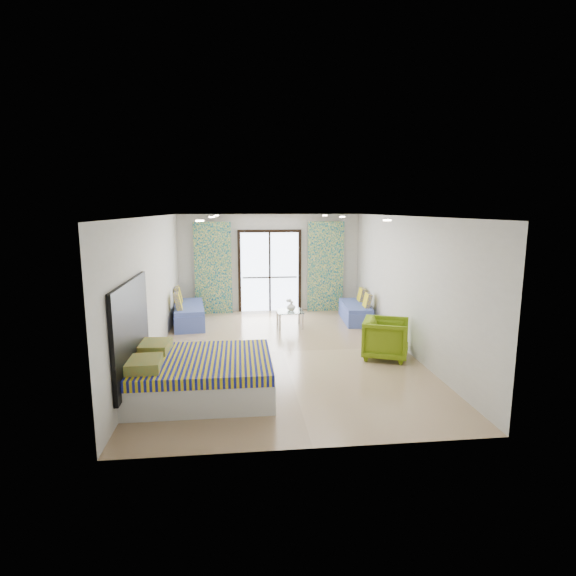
{
  "coord_description": "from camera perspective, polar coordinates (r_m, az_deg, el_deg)",
  "views": [
    {
      "loc": [
        -0.84,
        -8.66,
        2.84
      ],
      "look_at": [
        0.2,
        0.84,
        1.15
      ],
      "focal_mm": 28.0,
      "sensor_mm": 36.0,
      "label": 1
    }
  ],
  "objects": [
    {
      "name": "wall_back",
      "position": [
        12.53,
        -2.35,
        3.18
      ],
      "size": [
        5.0,
        0.01,
        2.7
      ],
      "primitive_type": null,
      "color": "silver",
      "rests_on": "ground"
    },
    {
      "name": "downlight_f",
      "position": [
        11.88,
        4.7,
        9.17
      ],
      "size": [
        0.12,
        0.12,
        0.02
      ],
      "primitive_type": "cylinder",
      "color": "#FFE0B2",
      "rests_on": "ceiling"
    },
    {
      "name": "bed",
      "position": [
        7.18,
        -11.13,
        -10.82
      ],
      "size": [
        2.15,
        1.75,
        0.74
      ],
      "color": "silver",
      "rests_on": "floor"
    },
    {
      "name": "daybed_right",
      "position": [
        11.67,
        8.61,
        -2.95
      ],
      "size": [
        0.74,
        1.64,
        0.79
      ],
      "rotation": [
        0.0,
        0.0,
        -0.07
      ],
      "color": "#485AAC",
      "rests_on": "floor"
    },
    {
      "name": "armchair",
      "position": [
        8.87,
        12.33,
        -6.04
      ],
      "size": [
        1.02,
        1.05,
        0.85
      ],
      "primitive_type": "imported",
      "rotation": [
        0.0,
        0.0,
        1.19
      ],
      "color": "olive",
      "rests_on": "floor"
    },
    {
      "name": "downlight_a",
      "position": [
        6.69,
        -11.15,
        8.37
      ],
      "size": [
        0.12,
        0.12,
        0.02
      ],
      "primitive_type": "cylinder",
      "color": "#FFE0B2",
      "rests_on": "ceiling"
    },
    {
      "name": "wall_front",
      "position": [
        5.2,
        3.35,
        -6.64
      ],
      "size": [
        5.0,
        0.01,
        2.7
      ],
      "primitive_type": null,
      "color": "silver",
      "rests_on": "ground"
    },
    {
      "name": "balcony_rail",
      "position": [
        12.57,
        -2.33,
        1.36
      ],
      "size": [
        1.52,
        0.03,
        0.04
      ],
      "primitive_type": "cube",
      "color": "#595451",
      "rests_on": "balcony_door"
    },
    {
      "name": "downlight_e",
      "position": [
        11.68,
        -9.1,
        9.06
      ],
      "size": [
        0.12,
        0.12,
        0.02
      ],
      "primitive_type": "cylinder",
      "color": "#FFE0B2",
      "rests_on": "ceiling"
    },
    {
      "name": "switch_plate",
      "position": [
        8.3,
        -17.42,
        -2.91
      ],
      "size": [
        0.02,
        0.1,
        0.1
      ],
      "primitive_type": "cube",
      "color": "silver",
      "rests_on": "wall_left"
    },
    {
      "name": "curtain_left",
      "position": [
        12.36,
        -9.48,
        2.49
      ],
      "size": [
        1.0,
        0.1,
        2.5
      ],
      "primitive_type": "cube",
      "color": "beige",
      "rests_on": "floor"
    },
    {
      "name": "daybed_left",
      "position": [
        11.42,
        -12.51,
        -3.19
      ],
      "size": [
        0.9,
        1.88,
        0.89
      ],
      "rotation": [
        0.0,
        0.0,
        0.11
      ],
      "color": "#485AAC",
      "rests_on": "floor"
    },
    {
      "name": "downlight_d",
      "position": [
        9.92,
        6.9,
        8.97
      ],
      "size": [
        0.12,
        0.12,
        0.02
      ],
      "primitive_type": "cylinder",
      "color": "#FFE0B2",
      "rests_on": "ceiling"
    },
    {
      "name": "downlight_c",
      "position": [
        9.68,
        -9.66,
        8.87
      ],
      "size": [
        0.12,
        0.12,
        0.02
      ],
      "primitive_type": "cylinder",
      "color": "#FFE0B2",
      "rests_on": "ceiling"
    },
    {
      "name": "vase",
      "position": [
        10.84,
        0.39,
        -2.35
      ],
      "size": [
        0.28,
        0.28,
        0.21
      ],
      "primitive_type": "imported",
      "rotation": [
        0.0,
        0.0,
        0.41
      ],
      "color": "white",
      "rests_on": "coffee_table"
    },
    {
      "name": "headboard",
      "position": [
        7.11,
        -19.26,
        -5.14
      ],
      "size": [
        0.06,
        2.1,
        1.5
      ],
      "primitive_type": "cube",
      "color": "black",
      "rests_on": "floor"
    },
    {
      "name": "floor",
      "position": [
        9.16,
        -0.67,
        -8.05
      ],
      "size": [
        5.0,
        7.5,
        0.01
      ],
      "primitive_type": null,
      "color": "#9D7E5D",
      "rests_on": "ground"
    },
    {
      "name": "balcony_door",
      "position": [
        12.51,
        -2.34,
        2.75
      ],
      "size": [
        1.76,
        0.08,
        2.28
      ],
      "color": "black",
      "rests_on": "floor"
    },
    {
      "name": "wall_left",
      "position": [
        8.95,
        -16.83,
        -0.0
      ],
      "size": [
        0.01,
        7.5,
        2.7
      ],
      "primitive_type": null,
      "color": "silver",
      "rests_on": "ground"
    },
    {
      "name": "coffee_table",
      "position": [
        10.86,
        0.22,
        -3.15
      ],
      "size": [
        0.63,
        0.63,
        0.72
      ],
      "rotation": [
        0.0,
        0.0,
        0.02
      ],
      "color": "silver",
      "rests_on": "floor"
    },
    {
      "name": "curtain_right",
      "position": [
        12.57,
        4.79,
        2.72
      ],
      "size": [
        1.0,
        0.1,
        2.5
      ],
      "primitive_type": "cube",
      "color": "beige",
      "rests_on": "floor"
    },
    {
      "name": "downlight_b",
      "position": [
        7.03,
        12.48,
        8.4
      ],
      "size": [
        0.12,
        0.12,
        0.02
      ],
      "primitive_type": "cylinder",
      "color": "#FFE0B2",
      "rests_on": "ceiling"
    },
    {
      "name": "ceiling",
      "position": [
        8.71,
        -0.7,
        9.1
      ],
      "size": [
        5.0,
        7.5,
        0.01
      ],
      "primitive_type": null,
      "color": "silver",
      "rests_on": "ground"
    },
    {
      "name": "wall_right",
      "position": [
        9.41,
        14.66,
        0.57
      ],
      "size": [
        0.01,
        7.5,
        2.7
      ],
      "primitive_type": null,
      "color": "silver",
      "rests_on": "ground"
    }
  ]
}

